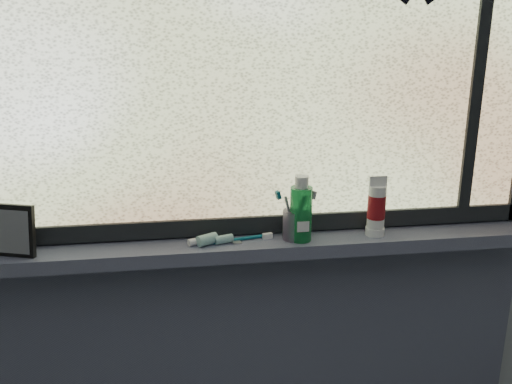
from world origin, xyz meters
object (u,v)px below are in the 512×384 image
at_px(vanity_mirror, 15,231).
at_px(mouthwash_bottle, 301,208).
at_px(cream_tube, 377,204).
at_px(toothbrush_cup, 294,225).

bearing_deg(vanity_mirror, mouthwash_bottle, 18.10).
bearing_deg(vanity_mirror, cream_tube, 18.60).
height_order(vanity_mirror, cream_tube, cream_tube).
xyz_separation_m(vanity_mirror, cream_tube, (0.99, 0.00, 0.02)).
xyz_separation_m(vanity_mirror, toothbrush_cup, (0.75, 0.01, -0.03)).
bearing_deg(toothbrush_cup, vanity_mirror, -179.50).
height_order(vanity_mirror, mouthwash_bottle, mouthwash_bottle).
height_order(vanity_mirror, toothbrush_cup, vanity_mirror).
relative_size(toothbrush_cup, mouthwash_bottle, 0.55).
bearing_deg(toothbrush_cup, cream_tube, -0.79).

